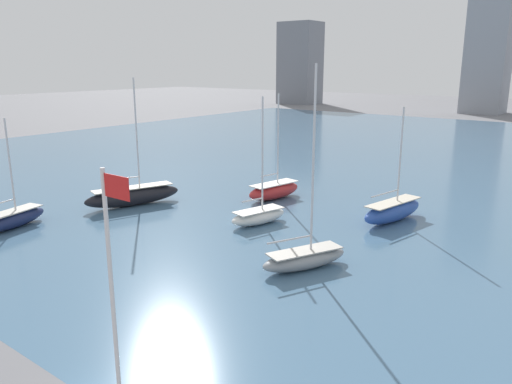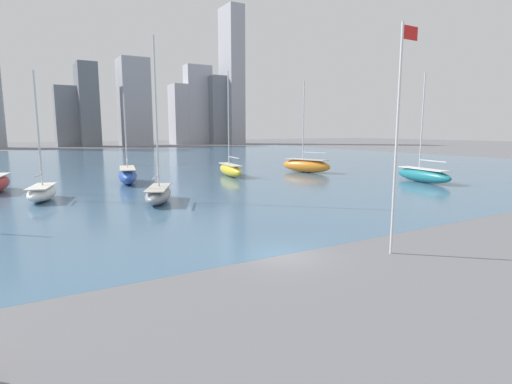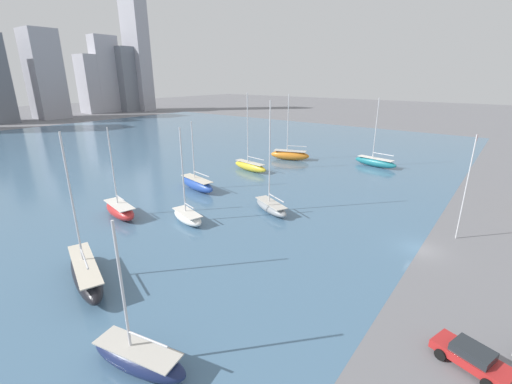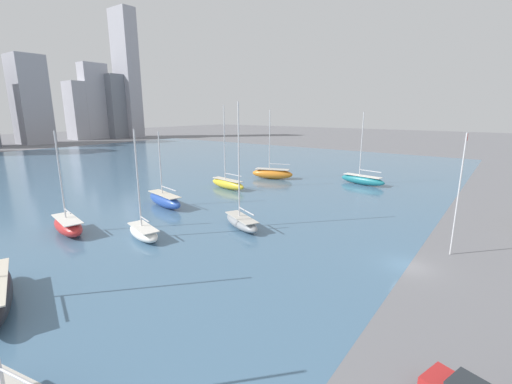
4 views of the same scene
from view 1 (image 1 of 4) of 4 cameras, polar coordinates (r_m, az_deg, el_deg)
harbor_water at (r=84.82m, az=24.48°, el=2.60°), size 180.00×140.00×0.00m
flag_pole at (r=17.36m, az=-15.63°, el=-16.14°), size 1.24×0.14×12.41m
sailboat_navy at (r=53.75m, az=-26.14°, el=-2.77°), size 3.77×7.77×10.56m
sailboat_white at (r=49.50m, az=0.29°, el=-2.69°), size 3.86×6.72×12.48m
sailboat_black at (r=57.60m, az=-13.85°, el=-0.38°), size 5.77×10.98×14.05m
sailboat_gray at (r=39.11m, az=5.59°, el=-7.41°), size 5.09×7.63×15.47m
sailboat_blue at (r=52.18m, az=15.37°, el=-2.05°), size 4.00×9.18×11.44m
sailboat_red at (r=58.75m, az=2.08°, el=0.21°), size 3.93×7.86×12.22m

